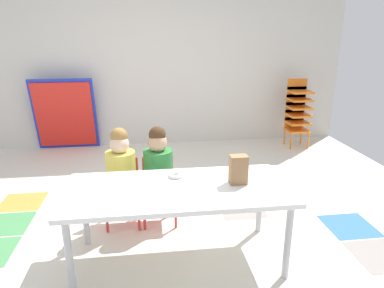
% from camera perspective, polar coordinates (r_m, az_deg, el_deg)
% --- Properties ---
extents(ground_plane, '(6.21, 4.82, 0.02)m').
position_cam_1_polar(ground_plane, '(3.50, -6.48, -11.63)').
color(ground_plane, silver).
extents(back_wall, '(6.21, 0.10, 2.69)m').
position_cam_1_polar(back_wall, '(5.48, -7.64, 13.87)').
color(back_wall, beige).
rests_on(back_wall, ground_plane).
extents(craft_table, '(1.65, 0.74, 0.62)m').
position_cam_1_polar(craft_table, '(2.59, -2.29, -8.21)').
color(craft_table, white).
rests_on(craft_table, ground_plane).
extents(seated_child_near_camera, '(0.32, 0.31, 0.92)m').
position_cam_1_polar(seated_child_near_camera, '(3.15, -11.56, -3.91)').
color(seated_child_near_camera, red).
rests_on(seated_child_near_camera, ground_plane).
extents(seated_child_middle_seat, '(0.32, 0.32, 0.92)m').
position_cam_1_polar(seated_child_middle_seat, '(3.14, -5.56, -3.68)').
color(seated_child_middle_seat, red).
rests_on(seated_child_middle_seat, ground_plane).
extents(kid_chair_orange_stack, '(0.32, 0.30, 1.04)m').
position_cam_1_polar(kid_chair_orange_stack, '(5.60, 16.94, 5.41)').
color(kid_chair_orange_stack, orange).
rests_on(kid_chair_orange_stack, ground_plane).
extents(folded_activity_table, '(0.90, 0.29, 1.09)m').
position_cam_1_polar(folded_activity_table, '(5.53, -20.10, 4.53)').
color(folded_activity_table, '#1E33BF').
rests_on(folded_activity_table, ground_plane).
extents(paper_bag_brown, '(0.13, 0.09, 0.22)m').
position_cam_1_polar(paper_bag_brown, '(2.62, 7.61, -4.18)').
color(paper_bag_brown, '#9E754C').
rests_on(paper_bag_brown, craft_table).
extents(paper_plate_near_edge, '(0.18, 0.18, 0.01)m').
position_cam_1_polar(paper_plate_near_edge, '(2.73, -2.70, -5.50)').
color(paper_plate_near_edge, white).
rests_on(paper_plate_near_edge, craft_table).
extents(donut_powdered_on_plate, '(0.12, 0.12, 0.03)m').
position_cam_1_polar(donut_powdered_on_plate, '(2.72, -2.71, -5.13)').
color(donut_powdered_on_plate, white).
rests_on(donut_powdered_on_plate, craft_table).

